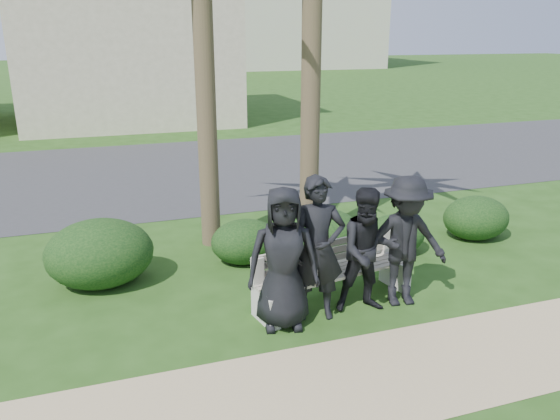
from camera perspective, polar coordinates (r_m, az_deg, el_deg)
The scene contains 15 objects.
ground at distance 7.44m, azimuth 2.99°, elevation -9.58°, with size 160.00×160.00×0.00m, color #224413.
footpath at distance 6.05m, azimuth 9.54°, elevation -16.94°, with size 30.00×1.60×0.01m, color tan.
asphalt_street at distance 14.75m, azimuth -8.51°, elevation 4.24°, with size 160.00×8.00×0.01m, color #2D2D30.
stucco_bldg_right at distance 24.17m, azimuth -15.94°, elevation 17.80°, with size 8.40×8.40×7.30m.
park_bench at distance 7.34m, azimuth 5.65°, elevation -7.00°, with size 2.33×0.92×0.78m.
man_a at distance 6.52m, azimuth 0.33°, elevation -5.10°, with size 0.86×0.56×1.77m, color black.
man_b at distance 6.73m, azimuth 3.96°, elevation -4.06°, with size 0.67×0.44×1.84m, color black.
man_c at distance 7.00m, azimuth 9.22°, elevation -4.23°, with size 0.80×0.62×1.64m, color black.
man_d at distance 7.24m, azimuth 12.94°, elevation -3.24°, with size 1.13×0.65×1.75m, color black.
hedge_a at distance 8.31m, azimuth -17.17°, elevation -4.64°, with size 1.11×0.91×0.72m, color black.
hedge_b at distance 8.18m, azimuth -18.35°, elevation -4.12°, with size 1.51×1.25×0.99m, color black.
hedge_c at distance 8.59m, azimuth -3.69°, elevation -3.17°, with size 1.08×0.89×0.70m, color black.
hedge_d at distance 8.63m, azimuth 4.31°, elevation -2.52°, with size 1.31×1.08×0.86m, color black.
hedge_e at distance 9.12m, azimuth 11.93°, elevation -2.40°, with size 1.00×0.83×0.65m, color black.
hedge_f at distance 10.16m, azimuth 19.81°, elevation -0.65°, with size 1.18×0.97×0.77m, color black.
Camera 1 is at (-2.47, -6.13, 3.43)m, focal length 35.00 mm.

